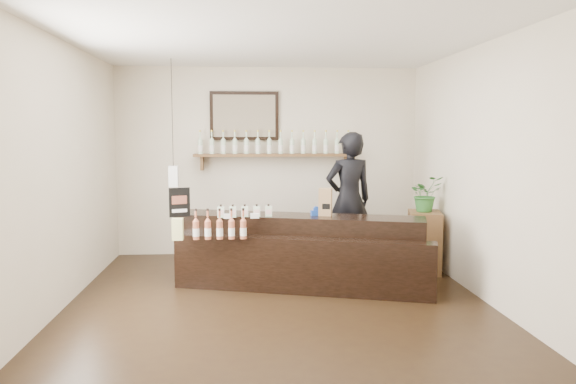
# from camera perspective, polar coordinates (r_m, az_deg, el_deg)

# --- Properties ---
(ground) EXTENTS (5.00, 5.00, 0.00)m
(ground) POSITION_cam_1_polar(r_m,az_deg,el_deg) (6.25, -1.05, -10.98)
(ground) COLOR black
(ground) RESTS_ON ground
(room_shell) EXTENTS (5.00, 5.00, 5.00)m
(room_shell) POSITION_cam_1_polar(r_m,az_deg,el_deg) (5.98, -1.08, 4.83)
(room_shell) COLOR beige
(room_shell) RESTS_ON ground
(back_wall_decor) EXTENTS (2.66, 0.96, 1.69)m
(back_wall_decor) POSITION_cam_1_polar(r_m,az_deg,el_deg) (8.34, -2.99, 5.49)
(back_wall_decor) COLOR brown
(back_wall_decor) RESTS_ON ground
(counter) EXTENTS (3.03, 1.63, 0.98)m
(counter) POSITION_cam_1_polar(r_m,az_deg,el_deg) (6.74, 1.07, -6.25)
(counter) COLOR black
(counter) RESTS_ON ground
(promo_sign) EXTENTS (0.24, 0.10, 0.35)m
(promo_sign) POSITION_cam_1_polar(r_m,az_deg,el_deg) (6.74, -10.96, -1.04)
(promo_sign) COLOR black
(promo_sign) RESTS_ON counter
(paper_bag) EXTENTS (0.18, 0.15, 0.33)m
(paper_bag) POSITION_cam_1_polar(r_m,az_deg,el_deg) (6.73, 3.82, -1.01)
(paper_bag) COLOR #906545
(paper_bag) RESTS_ON counter
(tape_dispenser) EXTENTS (0.14, 0.07, 0.11)m
(tape_dispenser) POSITION_cam_1_polar(r_m,az_deg,el_deg) (6.75, 2.90, -2.03)
(tape_dispenser) COLOR #173EA3
(tape_dispenser) RESTS_ON counter
(side_cabinet) EXTENTS (0.51, 0.62, 0.80)m
(side_cabinet) POSITION_cam_1_polar(r_m,az_deg,el_deg) (7.62, 13.67, -4.94)
(side_cabinet) COLOR brown
(side_cabinet) RESTS_ON ground
(potted_plant) EXTENTS (0.50, 0.46, 0.47)m
(potted_plant) POSITION_cam_1_polar(r_m,az_deg,el_deg) (7.53, 13.79, -0.18)
(potted_plant) COLOR #2C6B2A
(potted_plant) RESTS_ON side_cabinet
(shopkeeper) EXTENTS (0.86, 0.67, 2.08)m
(shopkeeper) POSITION_cam_1_polar(r_m,az_deg,el_deg) (7.68, 6.20, 0.11)
(shopkeeper) COLOR black
(shopkeeper) RESTS_ON ground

